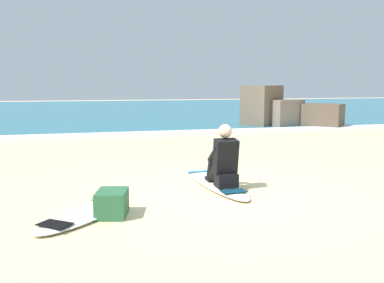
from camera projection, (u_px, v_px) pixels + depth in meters
ground_plane at (224, 196)px, 6.26m from camera, size 80.00×80.00×0.00m
sea at (109, 110)px, 26.56m from camera, size 80.00×28.00×0.10m
breaking_foam at (143, 134)px, 13.47m from camera, size 80.00×0.90×0.11m
surfboard_main at (214, 182)px, 6.99m from camera, size 0.62×2.52×0.08m
surfer_seated at (224, 162)px, 6.58m from camera, size 0.37×0.70×0.95m
surfboard_spare_near at (85, 214)px, 5.26m from camera, size 1.48×1.65×0.08m
rock_outcrop_distant at (280, 113)px, 16.40m from camera, size 3.68×3.51×1.59m
beach_bag at (112, 203)px, 5.28m from camera, size 0.47×0.56×0.32m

